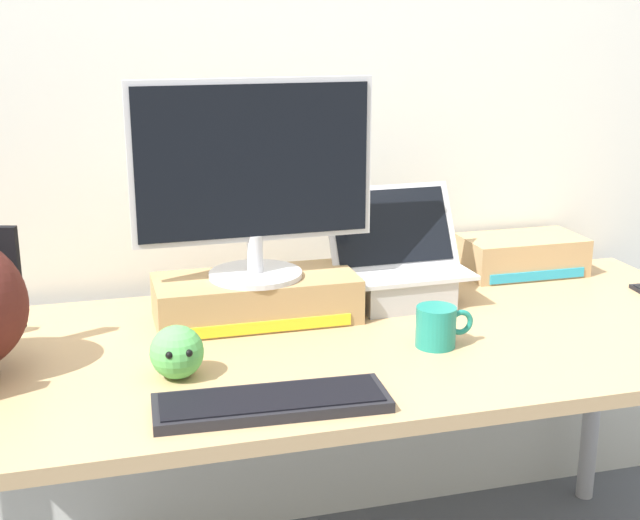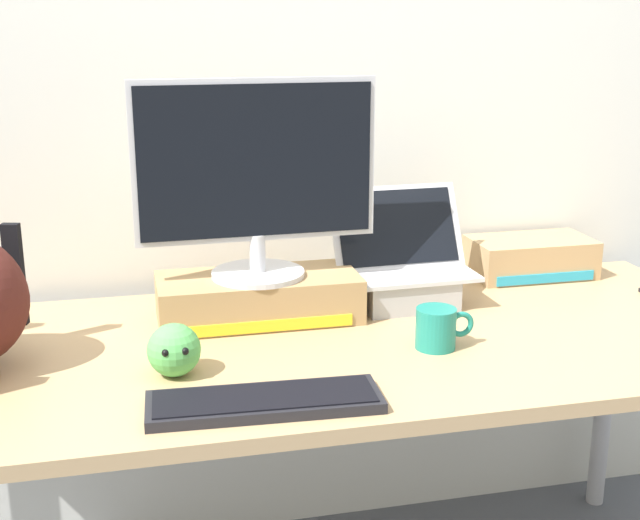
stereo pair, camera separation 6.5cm
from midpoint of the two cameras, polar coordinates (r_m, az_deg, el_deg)
back_wall at (r=2.20m, az=-4.47°, el=13.35°), size 7.00×0.10×2.60m
desk at (r=1.86m, az=-1.02°, el=-7.18°), size 1.97×0.81×0.73m
toner_box_yellow at (r=1.95m, az=-5.26°, el=-2.57°), size 0.46×0.21×0.10m
desktop_monitor at (r=1.88m, az=-5.47°, el=5.58°), size 0.54×0.21×0.44m
open_laptop at (r=2.07m, az=4.32°, el=-1.15°), size 0.33×0.22×0.27m
external_keyboard at (r=1.53m, az=-4.50°, el=-9.49°), size 0.42×0.15×0.02m
coffee_mug at (r=1.80m, az=6.82°, el=-4.44°), size 0.13×0.08×0.09m
plush_toy at (r=1.66m, az=-10.67°, el=-6.07°), size 0.10×0.10×0.10m
toner_box_cyan at (r=2.36m, az=12.55°, el=0.34°), size 0.32×0.18×0.10m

